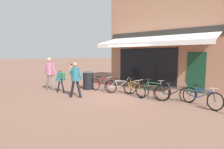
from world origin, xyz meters
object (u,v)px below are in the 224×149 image
bicycle_red (103,85)px  pedestrian_second_adult (50,70)px  bicycle_orange (134,88)px  bicycle_silver (120,87)px  bicycle_green (152,90)px  bicycle_blue (201,97)px  pedestrian_child (61,78)px  litter_bin (88,80)px  pedestrian_adult (75,76)px  bicycle_black (174,93)px

bicycle_red → pedestrian_second_adult: size_ratio=0.98×
bicycle_orange → bicycle_silver: bearing=-159.0°
bicycle_green → pedestrian_second_adult: size_ratio=0.95×
bicycle_blue → pedestrian_child: pedestrian_child is taller
pedestrian_child → bicycle_blue: bearing=-170.9°
litter_bin → bicycle_red: bearing=0.6°
pedestrian_adult → litter_bin: bearing=-63.3°
pedestrian_child → bicycle_orange: bearing=-160.9°
bicycle_silver → bicycle_orange: size_ratio=0.94×
pedestrian_child → pedestrian_second_adult: 0.99m
bicycle_black → bicycle_green: bearing=159.5°
pedestrian_second_adult → litter_bin: (1.41, 1.55, -0.58)m
pedestrian_second_adult → litter_bin: size_ratio=1.70×
bicycle_green → bicycle_blue: size_ratio=1.07×
bicycle_red → pedestrian_adult: 1.88m
pedestrian_child → pedestrian_second_adult: bearing=-4.7°
bicycle_silver → bicycle_orange: 0.81m
bicycle_blue → bicycle_orange: bearing=-149.9°
bicycle_silver → bicycle_orange: bearing=-27.9°
bicycle_green → pedestrian_adult: 3.51m
bicycle_silver → bicycle_black: bicycle_black is taller
bicycle_silver → bicycle_black: size_ratio=0.96×
pedestrian_adult → pedestrian_child: pedestrian_adult is taller
pedestrian_adult → litter_bin: size_ratio=1.52×
bicycle_red → pedestrian_adult: bearing=-95.6°
bicycle_orange → bicycle_green: (0.93, 0.02, 0.02)m
bicycle_silver → pedestrian_second_adult: 3.98m
bicycle_silver → litter_bin: size_ratio=1.42×
bicycle_orange → pedestrian_child: 3.78m
bicycle_orange → pedestrian_adult: 2.78m
bicycle_red → bicycle_silver: bicycle_red is taller
bicycle_orange → pedestrian_second_adult: 4.69m
bicycle_orange → bicycle_black: 1.89m
bicycle_silver → pedestrian_child: bearing=-172.2°
bicycle_black → pedestrian_adult: bearing=-178.2°
bicycle_silver → pedestrian_child: pedestrian_child is taller
pedestrian_second_adult → litter_bin: bearing=-128.7°
bicycle_orange → pedestrian_child: pedestrian_child is taller
bicycle_blue → pedestrian_adult: bearing=-130.1°
bicycle_red → pedestrian_child: (-1.55, -1.53, 0.42)m
bicycle_black → pedestrian_second_adult: bearing=170.6°
pedestrian_second_adult → litter_bin: 2.17m
bicycle_green → pedestrian_second_adult: pedestrian_second_adult is taller
pedestrian_second_adult → pedestrian_adult: bearing=178.5°
pedestrian_adult → pedestrian_child: (-1.42, 0.24, -0.20)m
bicycle_orange → bicycle_red: bearing=-153.0°
bicycle_blue → pedestrian_adult: size_ratio=1.00×
bicycle_orange → pedestrian_adult: pedestrian_adult is taller
bicycle_orange → pedestrian_adult: bearing=-112.7°
bicycle_green → litter_bin: (-3.84, -0.14, 0.15)m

